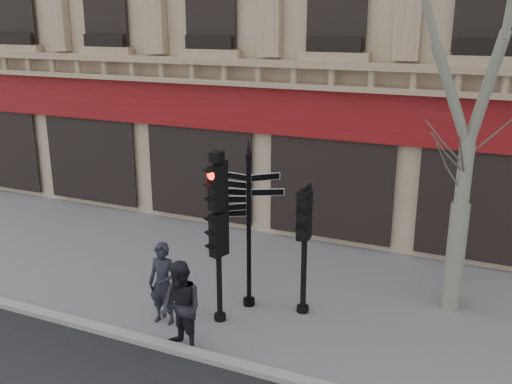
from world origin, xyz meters
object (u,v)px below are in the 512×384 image
traffic_signal_main (218,217)px  pedestrian_b (181,308)px  fingerpost (249,197)px  pedestrian_a (163,284)px  traffic_signal_secondary (305,229)px

traffic_signal_main → pedestrian_b: bearing=-79.5°
fingerpost → traffic_signal_main: bearing=-126.3°
fingerpost → pedestrian_b: size_ratio=2.07×
pedestrian_a → traffic_signal_main: bearing=22.1°
traffic_signal_main → traffic_signal_secondary: bearing=50.8°
fingerpost → traffic_signal_secondary: fingerpost is taller
pedestrian_a → pedestrian_b: size_ratio=0.97×
traffic_signal_main → pedestrian_a: traffic_signal_main is taller
fingerpost → pedestrian_a: (-1.27, -1.36, -1.60)m
fingerpost → pedestrian_b: bearing=-118.3°
traffic_signal_main → pedestrian_a: bearing=-136.3°
traffic_signal_secondary → pedestrian_b: 2.96m
traffic_signal_main → pedestrian_a: 1.78m
fingerpost → pedestrian_b: 2.67m
traffic_signal_secondary → pedestrian_b: traffic_signal_secondary is taller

